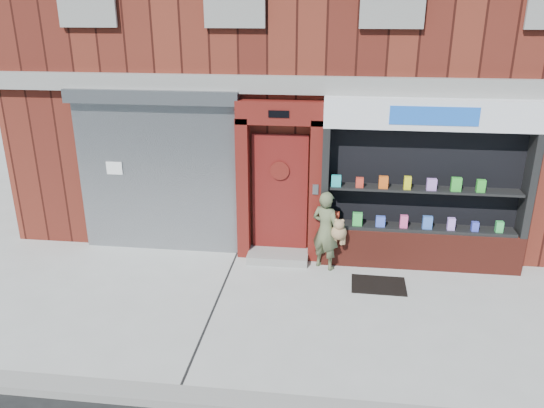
# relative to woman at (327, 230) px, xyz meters

# --- Properties ---
(ground) EXTENTS (80.00, 80.00, 0.00)m
(ground) POSITION_rel_woman_xyz_m (-0.13, -1.52, -0.72)
(ground) COLOR #9E9E99
(ground) RESTS_ON ground
(building) EXTENTS (12.00, 8.16, 8.00)m
(building) POSITION_rel_woman_xyz_m (-0.13, 4.47, 3.28)
(building) COLOR #4C1811
(building) RESTS_ON ground
(shutter_bay) EXTENTS (3.10, 0.30, 3.04)m
(shutter_bay) POSITION_rel_woman_xyz_m (-3.13, 0.41, 1.00)
(shutter_bay) COLOR gray
(shutter_bay) RESTS_ON ground
(red_door_bay) EXTENTS (1.52, 0.58, 2.90)m
(red_door_bay) POSITION_rel_woman_xyz_m (-0.88, 0.34, 0.74)
(red_door_bay) COLOR #57130F
(red_door_bay) RESTS_ON ground
(pharmacy_bay) EXTENTS (3.50, 0.41, 3.00)m
(pharmacy_bay) POSITION_rel_woman_xyz_m (1.62, 0.29, 0.66)
(pharmacy_bay) COLOR maroon
(pharmacy_bay) RESTS_ON ground
(woman) EXTENTS (0.68, 0.56, 1.43)m
(woman) POSITION_rel_woman_xyz_m (0.00, 0.00, 0.00)
(woman) COLOR #57613F
(woman) RESTS_ON ground
(doormat) EXTENTS (0.91, 0.65, 0.02)m
(doormat) POSITION_rel_woman_xyz_m (0.90, -0.56, -0.71)
(doormat) COLOR black
(doormat) RESTS_ON ground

